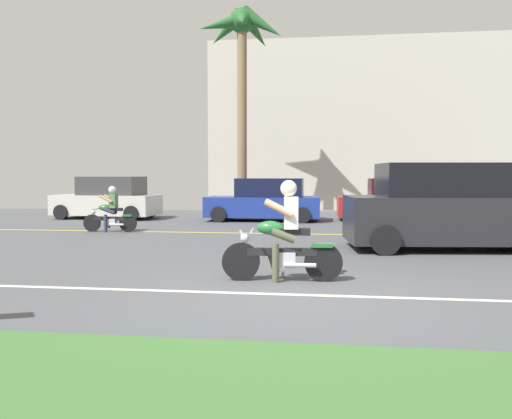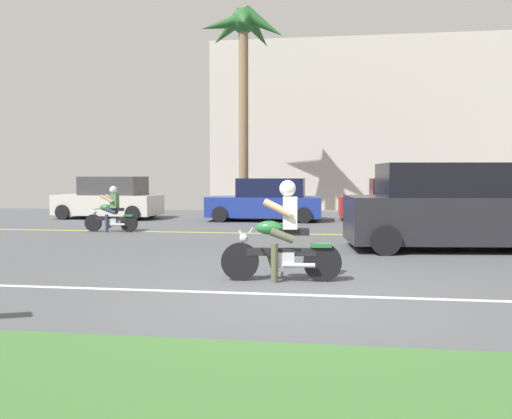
# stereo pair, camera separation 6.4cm
# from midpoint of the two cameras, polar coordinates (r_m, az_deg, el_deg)

# --- Properties ---
(ground) EXTENTS (56.00, 30.00, 0.04)m
(ground) POSITION_cam_midpoint_polar(r_m,az_deg,el_deg) (10.52, 5.07, -5.66)
(ground) COLOR #4C4F54
(lane_line_near) EXTENTS (50.40, 0.12, 0.01)m
(lane_line_near) POSITION_cam_midpoint_polar(r_m,az_deg,el_deg) (7.75, 3.88, -8.81)
(lane_line_near) COLOR silver
(lane_line_near) RESTS_ON ground
(lane_line_far) EXTENTS (50.40, 0.12, 0.01)m
(lane_line_far) POSITION_cam_midpoint_polar(r_m,az_deg,el_deg) (15.59, 6.13, -2.56)
(lane_line_far) COLOR yellow
(lane_line_far) RESTS_ON ground
(motorcyclist) EXTENTS (1.90, 0.62, 1.59)m
(motorcyclist) POSITION_cam_midpoint_polar(r_m,az_deg,el_deg) (8.63, 2.95, -3.03)
(motorcyclist) COLOR black
(motorcyclist) RESTS_ON ground
(suv_nearby) EXTENTS (4.88, 2.55, 1.93)m
(suv_nearby) POSITION_cam_midpoint_polar(r_m,az_deg,el_deg) (13.03, 19.91, 0.17)
(suv_nearby) COLOR #232328
(suv_nearby) RESTS_ON ground
(parked_car_0) EXTENTS (4.05, 2.10, 1.61)m
(parked_car_0) POSITION_cam_midpoint_polar(r_m,az_deg,el_deg) (21.77, -14.89, 1.05)
(parked_car_0) COLOR beige
(parked_car_0) RESTS_ON ground
(parked_car_1) EXTENTS (4.15, 2.02, 1.55)m
(parked_car_1) POSITION_cam_midpoint_polar(r_m,az_deg,el_deg) (20.07, 1.19, 0.90)
(parked_car_1) COLOR navy
(parked_car_1) RESTS_ON ground
(parked_car_2) EXTENTS (4.37, 2.02, 1.55)m
(parked_car_2) POSITION_cam_midpoint_polar(r_m,az_deg,el_deg) (20.87, 14.86, 0.88)
(parked_car_2) COLOR #AD1E1E
(parked_car_2) RESTS_ON ground
(palm_tree_0) EXTENTS (3.63, 3.61, 8.46)m
(palm_tree_0) POSITION_cam_midpoint_polar(r_m,az_deg,el_deg) (23.08, -1.26, 16.95)
(palm_tree_0) COLOR #846B4C
(palm_tree_0) RESTS_ON ground
(motorcyclist_distant) EXTENTS (1.62, 0.53, 1.35)m
(motorcyclist_distant) POSITION_cam_midpoint_polar(r_m,az_deg,el_deg) (16.66, -14.70, -0.30)
(motorcyclist_distant) COLOR black
(motorcyclist_distant) RESTS_ON ground
(building_far) EXTENTS (19.67, 4.00, 8.17)m
(building_far) POSITION_cam_midpoint_polar(r_m,az_deg,el_deg) (28.71, 15.91, 8.28)
(building_far) COLOR #BCB7AD
(building_far) RESTS_ON ground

